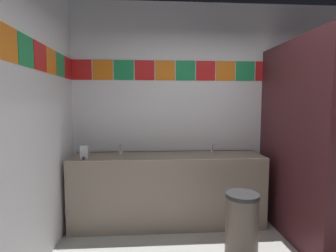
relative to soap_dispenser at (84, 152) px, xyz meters
name	(u,v)px	position (x,y,z in m)	size (l,w,h in m)	color
wall_back	(214,111)	(1.65, 0.48, 0.47)	(3.80, 0.09, 2.86)	silver
vanity_counter	(168,189)	(0.98, 0.16, -0.51)	(2.37, 0.56, 0.89)	gray
faucet_left	(121,150)	(0.39, 0.25, -0.03)	(0.04, 0.10, 0.14)	silver
faucet_right	(213,149)	(1.58, 0.25, -0.03)	(0.04, 0.10, 0.14)	silver
soap_dispenser	(84,152)	(0.00, 0.00, 0.00)	(0.09, 0.09, 0.16)	#B7BABF
stall_divider	(317,145)	(2.48, -0.51, 0.15)	(0.92, 1.38, 2.23)	#471E23
toilet	(313,203)	(2.79, -0.04, -0.66)	(0.39, 0.49, 0.74)	white
trash_bin	(242,226)	(1.67, -0.62, -0.64)	(0.33, 0.33, 0.66)	brown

